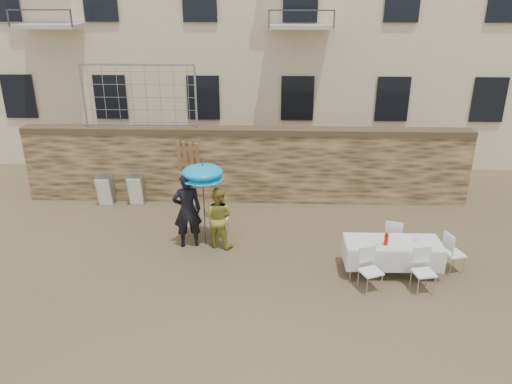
{
  "coord_description": "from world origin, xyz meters",
  "views": [
    {
      "loc": [
        0.8,
        -8.92,
        5.94
      ],
      "look_at": [
        0.4,
        2.2,
        1.4
      ],
      "focal_mm": 35.0,
      "sensor_mm": 36.0,
      "label": 1
    }
  ],
  "objects_px": {
    "table_chair_back": "(393,237)",
    "table_chair_front_right": "(424,272)",
    "table_chair_front_left": "(371,271)",
    "chair_stack_right": "(138,188)",
    "couple_chair_right": "(219,219)",
    "soda_bottle": "(386,240)",
    "woman_dress": "(218,217)",
    "couple_chair_left": "(192,218)",
    "chair_stack_left": "(108,187)",
    "umbrella": "(203,175)",
    "banquet_table": "(393,244)",
    "table_chair_side": "(454,252)",
    "man_suit": "(187,210)"
  },
  "relations": [
    {
      "from": "umbrella",
      "to": "couple_chair_right",
      "type": "bearing_deg",
      "value": 56.31
    },
    {
      "from": "man_suit",
      "to": "table_chair_front_right",
      "type": "relative_size",
      "value": 1.99
    },
    {
      "from": "table_chair_back",
      "to": "chair_stack_left",
      "type": "height_order",
      "value": "table_chair_back"
    },
    {
      "from": "couple_chair_right",
      "to": "soda_bottle",
      "type": "height_order",
      "value": "soda_bottle"
    },
    {
      "from": "umbrella",
      "to": "chair_stack_right",
      "type": "relative_size",
      "value": 2.13
    },
    {
      "from": "soda_bottle",
      "to": "chair_stack_right",
      "type": "height_order",
      "value": "soda_bottle"
    },
    {
      "from": "umbrella",
      "to": "chair_stack_left",
      "type": "height_order",
      "value": "umbrella"
    },
    {
      "from": "couple_chair_left",
      "to": "umbrella",
      "type": "bearing_deg",
      "value": 132.55
    },
    {
      "from": "table_chair_front_left",
      "to": "chair_stack_right",
      "type": "height_order",
      "value": "table_chair_front_left"
    },
    {
      "from": "couple_chair_right",
      "to": "soda_bottle",
      "type": "distance_m",
      "value": 4.27
    },
    {
      "from": "umbrella",
      "to": "couple_chair_right",
      "type": "height_order",
      "value": "umbrella"
    },
    {
      "from": "table_chair_front_right",
      "to": "table_chair_back",
      "type": "distance_m",
      "value": 1.58
    },
    {
      "from": "banquet_table",
      "to": "table_chair_back",
      "type": "height_order",
      "value": "table_chair_back"
    },
    {
      "from": "umbrella",
      "to": "soda_bottle",
      "type": "relative_size",
      "value": 7.55
    },
    {
      "from": "couple_chair_left",
      "to": "soda_bottle",
      "type": "bearing_deg",
      "value": 159.13
    },
    {
      "from": "couple_chair_right",
      "to": "chair_stack_right",
      "type": "relative_size",
      "value": 1.04
    },
    {
      "from": "table_chair_side",
      "to": "chair_stack_left",
      "type": "xyz_separation_m",
      "value": [
        -8.98,
        3.68,
        -0.02
      ]
    },
    {
      "from": "couple_chair_right",
      "to": "soda_bottle",
      "type": "bearing_deg",
      "value": 167.54
    },
    {
      "from": "couple_chair_right",
      "to": "chair_stack_right",
      "type": "height_order",
      "value": "couple_chair_right"
    },
    {
      "from": "table_chair_front_right",
      "to": "woman_dress",
      "type": "bearing_deg",
      "value": 146.24
    },
    {
      "from": "table_chair_front_left",
      "to": "banquet_table",
      "type": "bearing_deg",
      "value": 27.52
    },
    {
      "from": "couple_chair_left",
      "to": "table_chair_side",
      "type": "relative_size",
      "value": 1.0
    },
    {
      "from": "couple_chair_right",
      "to": "table_chair_back",
      "type": "xyz_separation_m",
      "value": [
        4.24,
        -0.87,
        0.0
      ]
    },
    {
      "from": "couple_chair_right",
      "to": "soda_bottle",
      "type": "xyz_separation_m",
      "value": [
        3.84,
        -1.82,
        0.43
      ]
    },
    {
      "from": "couple_chair_right",
      "to": "woman_dress",
      "type": "bearing_deg",
      "value": 108.03
    },
    {
      "from": "banquet_table",
      "to": "table_chair_side",
      "type": "height_order",
      "value": "table_chair_side"
    },
    {
      "from": "table_chair_front_left",
      "to": "soda_bottle",
      "type": "bearing_deg",
      "value": 32.49
    },
    {
      "from": "chair_stack_right",
      "to": "man_suit",
      "type": "bearing_deg",
      "value": -53.94
    },
    {
      "from": "woman_dress",
      "to": "table_chair_front_left",
      "type": "bearing_deg",
      "value": 168.71
    },
    {
      "from": "couple_chair_left",
      "to": "table_chair_back",
      "type": "relative_size",
      "value": 1.0
    },
    {
      "from": "woman_dress",
      "to": "chair_stack_right",
      "type": "relative_size",
      "value": 1.69
    },
    {
      "from": "table_chair_front_left",
      "to": "couple_chair_left",
      "type": "bearing_deg",
      "value": 125.93
    },
    {
      "from": "table_chair_back",
      "to": "table_chair_front_right",
      "type": "bearing_deg",
      "value": 117.16
    },
    {
      "from": "man_suit",
      "to": "table_chair_back",
      "type": "distance_m",
      "value": 4.98
    },
    {
      "from": "man_suit",
      "to": "umbrella",
      "type": "height_order",
      "value": "umbrella"
    },
    {
      "from": "table_chair_front_right",
      "to": "table_chair_side",
      "type": "distance_m",
      "value": 1.24
    },
    {
      "from": "chair_stack_left",
      "to": "chair_stack_right",
      "type": "relative_size",
      "value": 1.0
    },
    {
      "from": "table_chair_back",
      "to": "couple_chair_right",
      "type": "bearing_deg",
      "value": 4.67
    },
    {
      "from": "woman_dress",
      "to": "umbrella",
      "type": "relative_size",
      "value": 0.79
    },
    {
      "from": "chair_stack_left",
      "to": "soda_bottle",
      "type": "bearing_deg",
      "value": -28.03
    },
    {
      "from": "soda_bottle",
      "to": "banquet_table",
      "type": "bearing_deg",
      "value": 36.87
    },
    {
      "from": "man_suit",
      "to": "table_chair_front_left",
      "type": "relative_size",
      "value": 1.99
    },
    {
      "from": "banquet_table",
      "to": "table_chair_front_right",
      "type": "distance_m",
      "value": 0.94
    },
    {
      "from": "banquet_table",
      "to": "table_chair_back",
      "type": "bearing_deg",
      "value": 75.96
    },
    {
      "from": "banquet_table",
      "to": "couple_chair_left",
      "type": "bearing_deg",
      "value": 160.65
    },
    {
      "from": "couple_chair_left",
      "to": "table_chair_back",
      "type": "bearing_deg",
      "value": 170.98
    },
    {
      "from": "table_chair_front_left",
      "to": "chair_stack_right",
      "type": "relative_size",
      "value": 1.04
    },
    {
      "from": "woman_dress",
      "to": "couple_chair_right",
      "type": "relative_size",
      "value": 1.62
    },
    {
      "from": "soda_bottle",
      "to": "table_chair_back",
      "type": "bearing_deg",
      "value": 67.17
    },
    {
      "from": "soda_bottle",
      "to": "table_chair_front_left",
      "type": "bearing_deg",
      "value": -123.69
    }
  ]
}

